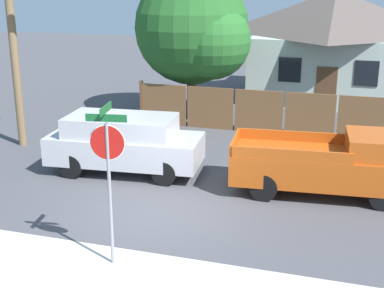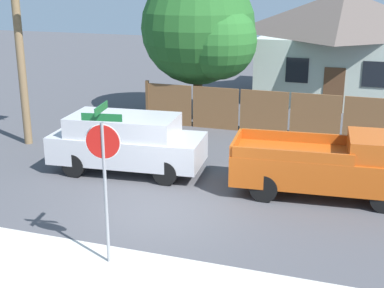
% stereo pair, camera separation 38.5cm
% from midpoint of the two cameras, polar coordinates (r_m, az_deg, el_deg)
% --- Properties ---
extents(ground_plane, '(80.00, 80.00, 0.00)m').
position_cam_midpoint_polar(ground_plane, '(13.76, -4.15, -7.37)').
color(ground_plane, '#47474C').
extents(sidewalk_strip, '(36.00, 3.20, 0.01)m').
position_cam_midpoint_polar(sidewalk_strip, '(10.88, -11.16, -14.85)').
color(sidewalk_strip, beige).
rests_on(sidewalk_strip, ground).
extents(wooden_fence, '(13.62, 0.12, 1.75)m').
position_cam_midpoint_polar(wooden_fence, '(20.40, 11.93, 3.04)').
color(wooden_fence, brown).
rests_on(wooden_fence, ground).
extents(house, '(7.84, 7.10, 5.19)m').
position_cam_midpoint_polar(house, '(27.42, 14.39, 10.44)').
color(house, '#B2C1B7').
rests_on(house, ground).
extents(oak_tree, '(4.94, 4.70, 6.14)m').
position_cam_midpoint_polar(oak_tree, '(22.28, -0.08, 12.04)').
color(oak_tree, brown).
rests_on(oak_tree, ground).
extents(palm_tree, '(2.81, 3.02, 5.72)m').
position_cam_midpoint_polar(palm_tree, '(19.36, -19.47, 13.96)').
color(palm_tree, brown).
rests_on(palm_tree, ground).
extents(red_suv, '(4.76, 2.27, 1.77)m').
position_cam_midpoint_polar(red_suv, '(16.37, -7.91, 0.20)').
color(red_suv, '#B7B7BC').
rests_on(red_suv, ground).
extents(orange_pickup, '(5.11, 2.31, 1.78)m').
position_cam_midpoint_polar(orange_pickup, '(15.01, 13.82, -2.07)').
color(orange_pickup, '#B74C14').
rests_on(orange_pickup, ground).
extents(stop_sign, '(0.82, 0.73, 3.40)m').
position_cam_midpoint_polar(stop_sign, '(10.73, -9.96, -1.63)').
color(stop_sign, gray).
rests_on(stop_sign, ground).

